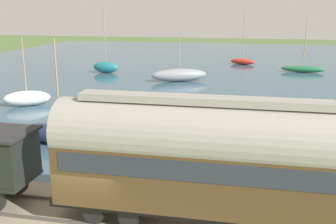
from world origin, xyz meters
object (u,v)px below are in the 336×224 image
sailboat_red (243,61)px  rowboat_off_pier (212,153)px  sailboat_gray (179,75)px  sailboat_white (27,98)px  passenger_coach (200,156)px  sailboat_teal (106,67)px  rowboat_far_out (274,190)px  sailboat_green (303,69)px  sailboat_navy (61,134)px

sailboat_red → rowboat_off_pier: bearing=-160.3°
sailboat_gray → sailboat_white: 17.38m
passenger_coach → sailboat_teal: (34.73, 16.32, -2.35)m
sailboat_red → rowboat_off_pier: 38.01m
sailboat_gray → rowboat_far_out: sailboat_gray is taller
passenger_coach → sailboat_red: size_ratio=1.29×
sailboat_green → sailboat_teal: bearing=109.1°
rowboat_off_pier → passenger_coach: bearing=150.0°
passenger_coach → rowboat_off_pier: (8.20, 0.33, -2.94)m
sailboat_red → sailboat_green: bearing=-107.0°
passenger_coach → sailboat_navy: bearing=48.2°
passenger_coach → sailboat_teal: size_ratio=1.15×
sailboat_gray → rowboat_off_pier: bearing=172.3°
sailboat_green → sailboat_teal: (-5.42, 24.59, 0.30)m
sailboat_navy → sailboat_teal: (26.27, 6.86, 0.18)m
passenger_coach → sailboat_red: sailboat_red is taller
sailboat_navy → sailboat_teal: bearing=22.0°
sailboat_gray → sailboat_green: 17.27m
sailboat_white → sailboat_red: sailboat_red is taller
passenger_coach → sailboat_gray: 31.33m
sailboat_navy → rowboat_far_out: sailboat_navy is taller
sailboat_gray → rowboat_off_pier: (-22.44, -5.81, -0.54)m
sailboat_gray → sailboat_red: (15.57, -6.69, -0.23)m
sailboat_red → rowboat_far_out: size_ratio=3.75×
sailboat_gray → sailboat_green: size_ratio=0.93×
passenger_coach → sailboat_navy: 12.94m
passenger_coach → sailboat_gray: bearing=11.3°
sailboat_navy → sailboat_green: 36.31m
passenger_coach → rowboat_off_pier: 8.71m
sailboat_gray → sailboat_teal: 10.98m
sailboat_gray → rowboat_off_pier: 23.18m
sailboat_teal → passenger_coach: bearing=-150.7°
sailboat_gray → sailboat_teal: (4.10, 10.18, 0.04)m
sailboat_teal → rowboat_off_pier: (-26.54, -15.99, -0.59)m
rowboat_off_pier → sailboat_gray: bearing=-17.7°
sailboat_navy → sailboat_green: bearing=-21.9°
sailboat_gray → rowboat_far_out: size_ratio=3.03×
rowboat_far_out → sailboat_gray: bearing=-26.1°
passenger_coach → sailboat_red: (46.20, -0.55, -2.62)m
sailboat_gray → sailboat_red: size_ratio=0.81×
sailboat_green → rowboat_far_out: size_ratio=3.25×
passenger_coach → rowboat_far_out: (3.97, -2.80, -2.88)m
passenger_coach → sailboat_gray: size_ratio=1.59×
sailboat_white → sailboat_red: (29.39, -17.21, -0.15)m
passenger_coach → sailboat_green: size_ratio=1.49×
sailboat_white → sailboat_gray: bearing=-66.6°
passenger_coach → sailboat_teal: 38.45m
sailboat_green → rowboat_far_out: bearing=178.1°
sailboat_gray → rowboat_far_out: 28.12m
sailboat_red → rowboat_far_out: (-42.23, -2.26, -0.26)m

